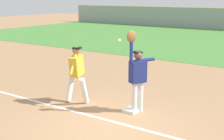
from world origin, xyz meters
TOP-DOWN VIEW (x-y plane):
  - ground_plane at (0.00, 0.00)m, footprint 75.87×75.87m
  - chalk_foul_line at (-4.05, 0.26)m, footprint 12.00×0.11m
  - first_base at (-0.05, 1.16)m, footprint 0.39×0.39m
  - fielder at (0.07, 1.23)m, footprint 0.50×0.85m
  - runner at (-1.79, 0.88)m, footprint 0.82×0.84m
  - baseball at (-0.40, 1.06)m, footprint 0.07×0.07m
  - parked_car_tan at (-11.96, 28.04)m, footprint 4.59×2.51m
  - parked_car_red at (-6.52, 27.61)m, footprint 4.41×2.15m

SIDE VIEW (x-z plane):
  - ground_plane at x=0.00m, z-range 0.00..0.00m
  - chalk_foul_line at x=-4.05m, z-range 0.00..0.01m
  - first_base at x=-0.05m, z-range 0.00..0.08m
  - parked_car_tan at x=-11.96m, z-range 0.05..1.30m
  - parked_car_red at x=-6.52m, z-range 0.05..1.30m
  - runner at x=-1.79m, z-range 0.14..1.86m
  - fielder at x=0.07m, z-range -0.02..2.26m
  - baseball at x=-0.40m, z-range 1.96..2.03m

